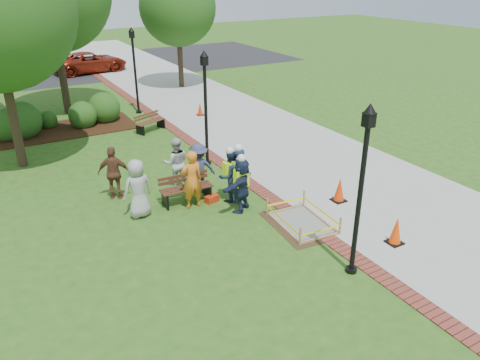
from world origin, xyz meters
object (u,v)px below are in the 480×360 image
bench_near (187,194)px  hivis_worker_c (230,174)px  wet_concrete_pad (302,217)px  lamp_near (362,180)px  cone_front (396,231)px  hivis_worker_b (239,174)px  hivis_worker_a (241,183)px

bench_near → hivis_worker_c: size_ratio=0.92×
wet_concrete_pad → hivis_worker_c: 2.72m
lamp_near → cone_front: bearing=11.5°
bench_near → hivis_worker_b: size_ratio=0.86×
cone_front → hivis_worker_c: 5.24m
hivis_worker_a → hivis_worker_b: hivis_worker_b is taller
bench_near → lamp_near: bearing=-70.0°
lamp_near → hivis_worker_c: size_ratio=2.33×
wet_concrete_pad → bench_near: (-2.34, 2.97, 0.05)m
lamp_near → hivis_worker_c: 5.19m
hivis_worker_b → lamp_near: bearing=-83.6°
bench_near → hivis_worker_a: (1.26, -1.31, 0.63)m
lamp_near → hivis_worker_b: (-0.52, 4.68, -1.51)m
hivis_worker_b → hivis_worker_c: size_ratio=1.07×
wet_concrete_pad → cone_front: size_ratio=3.02×
cone_front → hivis_worker_b: bearing=119.4°
wet_concrete_pad → lamp_near: lamp_near is taller
wet_concrete_pad → cone_front: 2.62m
hivis_worker_a → lamp_near: bearing=-80.1°
lamp_near → hivis_worker_b: size_ratio=2.18×
hivis_worker_a → hivis_worker_b: (0.20, 0.53, 0.05)m
lamp_near → hivis_worker_c: bearing=98.2°
bench_near → hivis_worker_c: hivis_worker_c is taller
bench_near → hivis_worker_a: 1.92m
wet_concrete_pad → hivis_worker_c: hivis_worker_c is taller
bench_near → lamp_near: 6.21m
bench_near → cone_front: 6.39m
wet_concrete_pad → hivis_worker_a: 2.10m
wet_concrete_pad → bench_near: size_ratio=1.45×
cone_front → hivis_worker_b: 4.97m
wet_concrete_pad → cone_front: cone_front is taller
wet_concrete_pad → hivis_worker_c: size_ratio=1.33×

